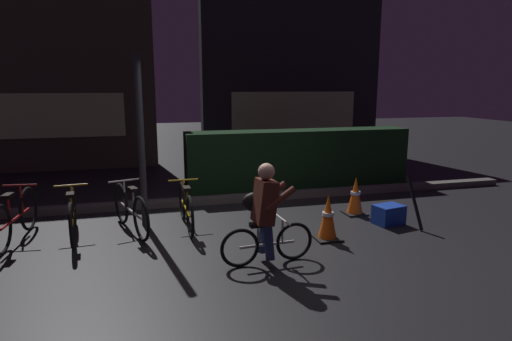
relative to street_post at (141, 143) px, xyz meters
name	(u,v)px	position (x,y,z in m)	size (l,w,h in m)	color
ground_plane	(253,243)	(1.43, -1.20, -1.29)	(40.00, 40.00, 0.00)	black
sidewalk_curb	(224,199)	(1.43, 1.00, -1.23)	(12.00, 0.24, 0.12)	#56544F
hedge_row	(299,158)	(3.23, 1.90, -0.69)	(4.80, 0.70, 1.21)	black
storefront_left	(45,79)	(-2.25, 5.30, 1.01)	(5.30, 0.54, 4.63)	#42382D
storefront_right	(292,76)	(4.49, 6.00, 1.12)	(5.52, 0.54, 4.86)	#262328
street_post	(141,143)	(0.00, 0.00, 0.00)	(0.10, 0.10, 2.58)	#2D2D33
parked_bike_leftmost	(15,217)	(-1.73, -0.27, -0.95)	(0.46, 1.63, 0.75)	black
parked_bike_left_mid	(73,215)	(-0.99, -0.30, -0.96)	(0.46, 1.56, 0.72)	black
parked_bike_center_left	(131,210)	(-0.20, -0.25, -0.96)	(0.58, 1.53, 0.74)	black
parked_bike_center_right	(186,207)	(0.61, -0.28, -0.97)	(0.46, 1.53, 0.70)	black
traffic_cone_near	(328,218)	(2.49, -1.30, -0.98)	(0.36, 0.36, 0.65)	black
traffic_cone_far	(355,196)	(3.43, -0.29, -0.98)	(0.36, 0.36, 0.64)	black
blue_crate	(389,214)	(3.70, -0.90, -1.14)	(0.44, 0.32, 0.30)	#193DB7
cyclist	(265,213)	(1.40, -1.88, -0.66)	(1.19, 0.50, 1.25)	black
closed_umbrella	(415,203)	(3.98, -1.15, -0.90)	(0.05, 0.05, 0.85)	black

